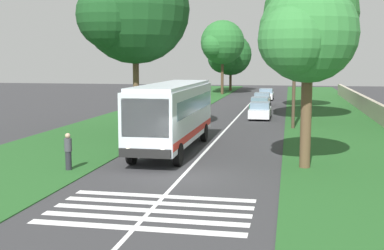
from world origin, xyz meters
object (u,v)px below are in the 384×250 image
roadside_tree_right_0 (304,52)px  roadside_tree_right_1 (308,17)px  coach_bus (173,112)px  trailing_car_0 (260,111)px  roadside_tree_left_0 (134,12)px  roadside_tree_left_2 (222,43)px  utility_pole (294,78)px  trailing_car_1 (260,105)px  pedestrian (68,151)px  trailing_car_2 (262,99)px  roadside_tree_right_2 (305,37)px  trailing_car_3 (266,94)px  roadside_tree_left_1 (229,56)px

roadside_tree_right_0 → roadside_tree_right_1: bearing=179.6°
coach_bus → trailing_car_0: 16.94m
roadside_tree_left_0 → roadside_tree_left_2: bearing=-0.8°
roadside_tree_left_0 → utility_pole: bearing=-68.3°
roadside_tree_left_0 → roadside_tree_right_1: roadside_tree_right_1 is taller
trailing_car_1 → utility_pole: size_ratio=0.61×
pedestrian → trailing_car_2: bearing=-11.1°
roadside_tree_left_2 → pedestrian: 53.02m
roadside_tree_right_0 → trailing_car_1: bearing=141.8°
roadside_tree_left_0 → roadside_tree_left_2: (40.60, -0.55, -0.80)m
trailing_car_2 → roadside_tree_left_0: (-23.05, 7.42, 7.53)m
roadside_tree_right_2 → roadside_tree_left_0: bearing=49.8°
trailing_car_1 → roadside_tree_left_2: bearing=16.1°
trailing_car_3 → roadside_tree_right_1: roadside_tree_right_1 is taller
trailing_car_0 → utility_pole: utility_pole is taller
roadside_tree_left_0 → roadside_tree_right_0: bearing=-28.6°
roadside_tree_right_0 → coach_bus: bearing=164.5°
trailing_car_3 → roadside_tree_right_0: 11.81m
roadside_tree_left_1 → trailing_car_2: bearing=-165.3°
trailing_car_1 → trailing_car_2: same height
coach_bus → utility_pole: 12.41m
roadside_tree_right_0 → roadside_tree_left_1: bearing=22.1°
utility_pole → roadside_tree_left_0: bearing=111.7°
trailing_car_0 → roadside_tree_right_1: (-1.17, -3.76, 7.77)m
coach_bus → utility_pole: size_ratio=1.58×
trailing_car_2 → roadside_tree_right_0: (-1.44, -4.36, 5.18)m
trailing_car_2 → roadside_tree_left_0: 25.36m
trailing_car_3 → pedestrian: bearing=170.9°
roadside_tree_right_2 → utility_pole: 13.80m
trailing_car_3 → roadside_tree_right_1: size_ratio=0.35×
roadside_tree_right_2 → utility_pole: roadside_tree_right_2 is taller
trailing_car_0 → roadside_tree_right_1: size_ratio=0.35×
roadside_tree_right_1 → utility_pole: roadside_tree_right_1 is taller
roadside_tree_left_2 → utility_pole: bearing=-164.4°
roadside_tree_left_1 → roadside_tree_left_2: bearing=179.4°
utility_pole → pedestrian: bearing=148.1°
trailing_car_1 → roadside_tree_right_1: (-7.14, -4.13, 7.77)m
utility_pole → roadside_tree_right_1: bearing=-11.8°
roadside_tree_left_2 → trailing_car_3: bearing=-143.3°
roadside_tree_left_1 → roadside_tree_right_1: roadside_tree_right_1 is taller
roadside_tree_left_0 → roadside_tree_right_0: (21.61, -11.79, -2.35)m
trailing_car_1 → pedestrian: pedestrian is taller
utility_pole → pedestrian: utility_pole is taller
trailing_car_2 → roadside_tree_left_1: (25.96, 6.79, 5.03)m
coach_bus → pedestrian: 6.97m
trailing_car_2 → trailing_car_3: same height
trailing_car_3 → trailing_car_0: bearing=-178.7°
trailing_car_1 → roadside_tree_left_1: bearing=12.0°
roadside_tree_left_0 → roadside_tree_right_1: bearing=-52.1°
roadside_tree_left_1 → roadside_tree_left_2: size_ratio=0.86×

